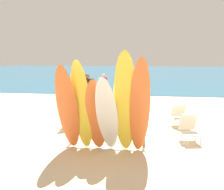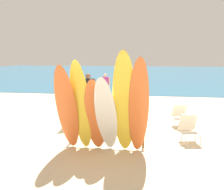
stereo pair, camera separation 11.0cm
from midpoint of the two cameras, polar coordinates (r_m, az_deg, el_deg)
name	(u,v)px [view 2 (the right image)]	position (r m, az deg, el deg)	size (l,w,h in m)	color
ground	(136,86)	(21.15, 5.36, 1.95)	(60.00, 60.00, 0.00)	beige
ocean_water	(142,73)	(36.15, 6.74, 4.84)	(60.00, 40.00, 0.02)	teal
surfboard_rack	(106,130)	(7.36, -0.91, -7.61)	(2.22, 0.07, 0.61)	brown
surfboard_orange_0	(67,109)	(6.72, -9.43, -3.13)	(0.53, 0.07, 2.53)	orange
surfboard_yellow_1	(81,107)	(6.68, -6.34, -2.66)	(0.50, 0.08, 2.58)	yellow
surfboard_orange_2	(95,116)	(6.70, -3.22, -4.61)	(0.55, 0.06, 2.12)	orange
surfboard_white_3	(106,116)	(6.57, -0.86, -4.54)	(0.55, 0.08, 2.24)	white
surfboard_yellow_4	(124,105)	(6.36, 3.19, -2.18)	(0.58, 0.08, 2.86)	yellow
surfboard_orange_5	(139,108)	(6.36, 6.38, -2.90)	(0.50, 0.08, 2.71)	orange
beachgoer_photographing	(131,88)	(12.96, 4.46, 1.65)	(0.42, 0.59, 1.61)	tan
beachgoer_by_water	(105,84)	(14.89, -1.30, 2.33)	(0.55, 0.25, 1.47)	beige
beachgoer_midbeach	(130,83)	(14.10, 4.21, 2.59)	(0.65, 0.31, 1.75)	tan
beachgoer_near_rack	(70,102)	(9.36, -8.95, -1.48)	(0.40, 0.56, 1.54)	brown
beachgoer_strolling	(88,90)	(11.44, -4.97, 1.07)	(0.58, 0.42, 1.74)	brown
beach_chair_red	(189,128)	(7.98, 17.01, -6.97)	(0.61, 0.74, 0.83)	#B7B7BC
beach_chair_blue	(181,115)	(9.58, 15.23, -4.30)	(0.67, 0.83, 0.80)	#B7B7BC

